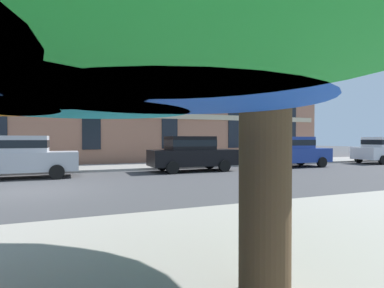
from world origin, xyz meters
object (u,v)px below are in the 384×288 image
Objects in this scene: sedan_white at (384,149)px; sedan_black at (192,153)px; sedan_silver at (20,156)px; sedan_blue at (292,151)px.

sedan_black is at bearing 180.00° from sedan_white.
sedan_silver and sedan_white have the same top height.
sedan_silver is at bearing 180.00° from sedan_black.
sedan_blue is (6.34, 0.00, 0.00)m from sedan_black.
sedan_black is 1.00× the size of sedan_white.
sedan_silver is 14.03m from sedan_blue.
sedan_silver is at bearing 180.00° from sedan_white.
sedan_silver is 1.00× the size of sedan_white.
sedan_black and sedan_blue have the same top height.
sedan_silver is 1.00× the size of sedan_black.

